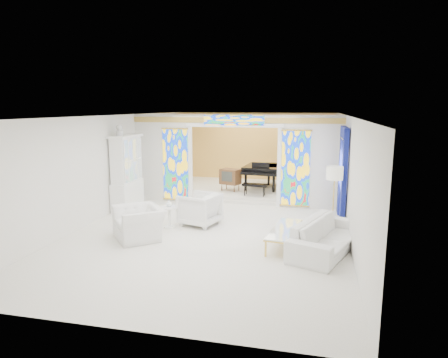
% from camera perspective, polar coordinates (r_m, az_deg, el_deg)
% --- Properties ---
extents(floor, '(12.00, 12.00, 0.00)m').
position_cam_1_polar(floor, '(11.71, -0.50, -5.84)').
color(floor, white).
rests_on(floor, ground).
extents(ceiling, '(7.00, 12.00, 0.02)m').
position_cam_1_polar(ceiling, '(11.25, -0.53, 9.01)').
color(ceiling, white).
rests_on(ceiling, wall_back).
extents(wall_back, '(7.00, 0.02, 3.00)m').
position_cam_1_polar(wall_back, '(17.23, 4.12, 4.44)').
color(wall_back, silver).
rests_on(wall_back, floor).
extents(wall_front, '(7.00, 0.02, 3.00)m').
position_cam_1_polar(wall_front, '(5.86, -14.37, -7.49)').
color(wall_front, silver).
rests_on(wall_front, floor).
extents(wall_left, '(0.02, 12.00, 3.00)m').
position_cam_1_polar(wall_left, '(12.65, -16.14, 1.92)').
color(wall_left, silver).
rests_on(wall_left, floor).
extents(wall_right, '(0.02, 12.00, 3.00)m').
position_cam_1_polar(wall_right, '(11.12, 17.32, 0.75)').
color(wall_right, silver).
rests_on(wall_right, floor).
extents(partition_wall, '(7.00, 0.22, 3.00)m').
position_cam_1_polar(partition_wall, '(13.29, 1.48, 3.38)').
color(partition_wall, silver).
rests_on(partition_wall, floor).
extents(stained_glass_left, '(0.90, 0.04, 2.40)m').
position_cam_1_polar(stained_glass_left, '(13.78, -6.92, 2.08)').
color(stained_glass_left, gold).
rests_on(stained_glass_left, partition_wall).
extents(stained_glass_right, '(0.90, 0.04, 2.40)m').
position_cam_1_polar(stained_glass_right, '(12.99, 10.19, 1.49)').
color(stained_glass_right, gold).
rests_on(stained_glass_right, partition_wall).
extents(stained_glass_transom, '(2.00, 0.04, 0.34)m').
position_cam_1_polar(stained_glass_transom, '(13.10, 1.41, 8.40)').
color(stained_glass_transom, gold).
rests_on(stained_glass_transom, partition_wall).
extents(alcove_platform, '(6.80, 3.80, 0.18)m').
position_cam_1_polar(alcove_platform, '(15.59, 2.99, -1.42)').
color(alcove_platform, white).
rests_on(alcove_platform, floor).
extents(gold_curtain_back, '(6.70, 0.10, 2.90)m').
position_cam_1_polar(gold_curtain_back, '(17.11, 4.06, 4.40)').
color(gold_curtain_back, '#F5BB55').
rests_on(gold_curtain_back, wall_back).
extents(chandelier, '(0.48, 0.48, 0.30)m').
position_cam_1_polar(chandelier, '(15.15, 3.76, 7.62)').
color(chandelier, gold).
rests_on(chandelier, ceiling).
extents(blue_drapes, '(0.14, 1.85, 2.65)m').
position_cam_1_polar(blue_drapes, '(11.79, 16.61, 1.69)').
color(blue_drapes, navy).
rests_on(blue_drapes, wall_right).
extents(china_cabinet, '(0.56, 1.46, 2.72)m').
position_cam_1_polar(china_cabinet, '(13.09, -13.72, 0.84)').
color(china_cabinet, white).
rests_on(china_cabinet, floor).
extents(armchair_left, '(1.61, 1.62, 0.79)m').
position_cam_1_polar(armchair_left, '(10.22, -12.04, -6.17)').
color(armchair_left, white).
rests_on(armchair_left, floor).
extents(armchair_right, '(1.21, 1.19, 0.90)m').
position_cam_1_polar(armchair_right, '(11.14, -3.50, -4.30)').
color(armchair_right, white).
rests_on(armchair_right, floor).
extents(sofa, '(1.80, 2.69, 0.73)m').
position_cam_1_polar(sofa, '(9.43, 14.47, -7.88)').
color(sofa, white).
rests_on(sofa, floor).
extents(side_table, '(0.59, 0.59, 0.58)m').
position_cam_1_polar(side_table, '(11.00, -7.83, -4.94)').
color(side_table, white).
rests_on(side_table, floor).
extents(vase, '(0.20, 0.20, 0.18)m').
position_cam_1_polar(vase, '(10.92, -7.87, -3.44)').
color(vase, silver).
rests_on(vase, side_table).
extents(coffee_table, '(0.79, 1.90, 0.41)m').
position_cam_1_polar(coffee_table, '(9.62, 8.61, -7.22)').
color(coffee_table, white).
rests_on(coffee_table, floor).
extents(floor_lamp, '(0.55, 0.55, 1.74)m').
position_cam_1_polar(floor_lamp, '(10.68, 15.52, 0.37)').
color(floor_lamp, gold).
rests_on(floor_lamp, floor).
extents(grand_piano, '(1.80, 2.68, 1.05)m').
position_cam_1_polar(grand_piano, '(15.34, 6.20, 1.38)').
color(grand_piano, black).
rests_on(grand_piano, alcove_platform).
extents(tv_console, '(0.81, 0.67, 0.81)m').
position_cam_1_polar(tv_console, '(14.74, 0.90, 0.34)').
color(tv_console, brown).
rests_on(tv_console, alcove_platform).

